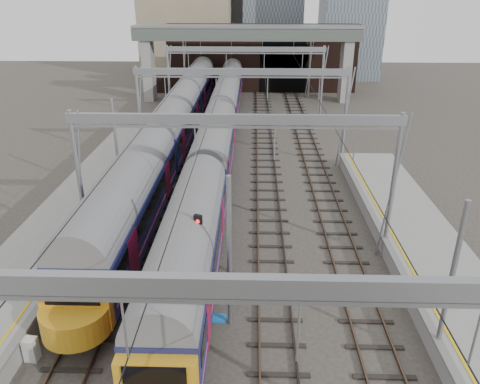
{
  "coord_description": "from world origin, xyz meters",
  "views": [
    {
      "loc": [
        0.91,
        -14.51,
        13.59
      ],
      "look_at": [
        0.18,
        10.89,
        2.4
      ],
      "focal_mm": 35.0,
      "sensor_mm": 36.0,
      "label": 1
    }
  ],
  "objects_px": {
    "train_second": "(187,102)",
    "relay_cabinet": "(31,349)",
    "train_main": "(221,120)",
    "signal_near_centre": "(200,250)"
  },
  "relations": [
    {
      "from": "relay_cabinet",
      "to": "train_main",
      "type": "bearing_deg",
      "value": 85.18
    },
    {
      "from": "train_main",
      "to": "signal_near_centre",
      "type": "bearing_deg",
      "value": -88.5
    },
    {
      "from": "relay_cabinet",
      "to": "signal_near_centre",
      "type": "bearing_deg",
      "value": 36.22
    },
    {
      "from": "train_second",
      "to": "relay_cabinet",
      "type": "height_order",
      "value": "train_second"
    },
    {
      "from": "train_second",
      "to": "signal_near_centre",
      "type": "relative_size",
      "value": 14.06
    },
    {
      "from": "train_second",
      "to": "train_main",
      "type": "bearing_deg",
      "value": -59.26
    },
    {
      "from": "train_second",
      "to": "relay_cabinet",
      "type": "relative_size",
      "value": 65.3
    },
    {
      "from": "train_main",
      "to": "train_second",
      "type": "xyz_separation_m",
      "value": [
        -4.0,
        6.73,
        0.15
      ]
    },
    {
      "from": "train_main",
      "to": "signal_near_centre",
      "type": "distance_m",
      "value": 23.9
    },
    {
      "from": "train_second",
      "to": "relay_cabinet",
      "type": "bearing_deg",
      "value": -92.9
    }
  ]
}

